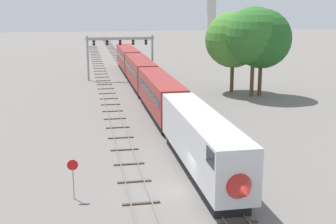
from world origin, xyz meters
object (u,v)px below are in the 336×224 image
(signal_gantry, at_px, (120,47))
(trackside_tree_left, at_px, (233,40))
(passenger_train, at_px, (148,82))
(trackside_tree_right, at_px, (262,39))
(trackside_tree_mid, at_px, (254,36))
(stop_sign, at_px, (73,174))

(signal_gantry, distance_m, trackside_tree_left, 21.89)
(passenger_train, bearing_deg, trackside_tree_right, 0.21)
(signal_gantry, height_order, trackside_tree_left, trackside_tree_left)
(signal_gantry, relative_size, trackside_tree_mid, 0.93)
(trackside_tree_mid, bearing_deg, trackside_tree_left, 114.31)
(stop_sign, xyz_separation_m, trackside_tree_right, (26.60, 32.55, 6.51))
(stop_sign, bearing_deg, signal_gantry, 81.41)
(signal_gantry, height_order, trackside_tree_mid, trackside_tree_mid)
(stop_sign, height_order, trackside_tree_left, trackside_tree_left)
(signal_gantry, distance_m, trackside_tree_right, 26.69)
(signal_gantry, bearing_deg, trackside_tree_mid, -47.10)
(passenger_train, xyz_separation_m, signal_gantry, (-2.25, 18.79, 3.22))
(trackside_tree_left, bearing_deg, trackside_tree_mid, -65.69)
(stop_sign, bearing_deg, trackside_tree_right, 50.75)
(passenger_train, xyz_separation_m, trackside_tree_left, (13.54, 3.79, 5.41))
(passenger_train, xyz_separation_m, trackside_tree_right, (16.60, 0.06, 5.78))
(trackside_tree_left, relative_size, trackside_tree_mid, 0.94)
(passenger_train, height_order, stop_sign, passenger_train)
(passenger_train, bearing_deg, trackside_tree_mid, -0.37)
(stop_sign, height_order, trackside_tree_right, trackside_tree_right)
(passenger_train, relative_size, trackside_tree_mid, 5.96)
(signal_gantry, xyz_separation_m, trackside_tree_left, (15.79, -15.00, 2.19))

